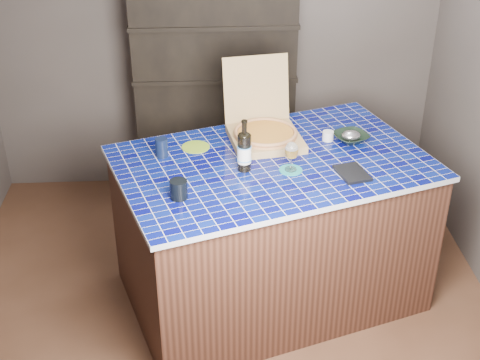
{
  "coord_description": "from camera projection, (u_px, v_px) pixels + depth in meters",
  "views": [
    {
      "loc": [
        -0.08,
        -3.28,
        2.87
      ],
      "look_at": [
        0.11,
        0.0,
        0.98
      ],
      "focal_mm": 50.0,
      "sensor_mm": 36.0,
      "label": 1
    }
  ],
  "objects": [
    {
      "name": "green_trivet",
      "position": [
        196.0,
        147.0,
        4.11
      ],
      "size": [
        0.17,
        0.17,
        0.01
      ],
      "primitive_type": "cylinder",
      "color": "olive",
      "rests_on": "kitchen_island"
    },
    {
      "name": "mead_bottle",
      "position": [
        244.0,
        151.0,
        3.8
      ],
      "size": [
        0.08,
        0.08,
        0.31
      ],
      "color": "black",
      "rests_on": "kitchen_island"
    },
    {
      "name": "shelving_unit",
      "position": [
        215.0,
        90.0,
        5.15
      ],
      "size": [
        1.2,
        0.41,
        1.8
      ],
      "color": "black",
      "rests_on": "floor"
    },
    {
      "name": "teal_trivet",
      "position": [
        291.0,
        170.0,
        3.85
      ],
      "size": [
        0.13,
        0.13,
        0.01
      ],
      "primitive_type": "cylinder",
      "color": "#188180",
      "rests_on": "kitchen_island"
    },
    {
      "name": "kitchen_island",
      "position": [
        271.0,
        230.0,
        4.21
      ],
      "size": [
        2.09,
        1.67,
        1.0
      ],
      "rotation": [
        0.0,
        0.0,
        0.33
      ],
      "color": "#4D2A1E",
      "rests_on": "floor"
    },
    {
      "name": "wine_glass",
      "position": [
        291.0,
        151.0,
        3.79
      ],
      "size": [
        0.08,
        0.08,
        0.18
      ],
      "color": "white",
      "rests_on": "teal_trivet"
    },
    {
      "name": "dvd_case",
      "position": [
        352.0,
        173.0,
        3.81
      ],
      "size": [
        0.2,
        0.25,
        0.02
      ],
      "primitive_type": "cube",
      "rotation": [
        0.0,
        0.0,
        0.24
      ],
      "color": "black",
      "rests_on": "kitchen_island"
    },
    {
      "name": "navy_cup",
      "position": [
        162.0,
        148.0,
        3.98
      ],
      "size": [
        0.07,
        0.07,
        0.12
      ],
      "primitive_type": "cylinder",
      "color": "black",
      "rests_on": "kitchen_island"
    },
    {
      "name": "tumbler",
      "position": [
        179.0,
        189.0,
        3.57
      ],
      "size": [
        0.1,
        0.1,
        0.11
      ],
      "primitive_type": "cylinder",
      "color": "black",
      "rests_on": "kitchen_island"
    },
    {
      "name": "white_jar",
      "position": [
        328.0,
        136.0,
        4.18
      ],
      "size": [
        0.07,
        0.07,
        0.06
      ],
      "primitive_type": "cylinder",
      "color": "silver",
      "rests_on": "kitchen_island"
    },
    {
      "name": "bowl",
      "position": [
        351.0,
        137.0,
        4.17
      ],
      "size": [
        0.27,
        0.27,
        0.05
      ],
      "primitive_type": "imported",
      "rotation": [
        0.0,
        0.0,
        0.41
      ],
      "color": "black",
      "rests_on": "kitchen_island"
    },
    {
      "name": "pizza_box",
      "position": [
        264.0,
        131.0,
        4.16
      ],
      "size": [
        0.5,
        0.58,
        0.46
      ],
      "rotation": [
        0.0,
        0.0,
        0.16
      ],
      "color": "tan",
      "rests_on": "kitchen_island"
    },
    {
      "name": "foil_contents",
      "position": [
        351.0,
        135.0,
        4.16
      ],
      "size": [
        0.12,
        0.1,
        0.06
      ],
      "primitive_type": "ellipsoid",
      "color": "silver",
      "rests_on": "bowl"
    },
    {
      "name": "room",
      "position": [
        221.0,
        138.0,
        3.65
      ],
      "size": [
        3.5,
        3.5,
        3.5
      ],
      "color": "brown",
      "rests_on": "ground"
    }
  ]
}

